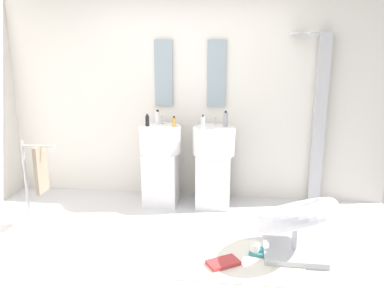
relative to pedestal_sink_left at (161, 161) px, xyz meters
The scene contains 18 objects.
ground_plane 1.44m from the pedestal_sink_left, 76.02° to the right, with size 4.80×3.60×0.04m, color silver.
rear_partition 0.90m from the pedestal_sink_left, 47.91° to the left, with size 4.80×0.10×2.60m, color silver.
pedestal_sink_left is the anchor object (origin of this frame).
pedestal_sink_right 0.64m from the pedestal_sink_left, ahead, with size 0.50×0.50×1.07m.
vanity_mirror_left 1.07m from the pedestal_sink_left, 90.00° to the left, with size 0.22×0.03×0.80m, color #8C9EA8.
vanity_mirror_right 1.25m from the pedestal_sink_left, 23.98° to the left, with size 0.22×0.03×0.80m, color #8C9EA8.
shower_column 1.95m from the pedestal_sink_left, ahead, with size 0.49×0.24×2.05m.
lounge_chair 1.85m from the pedestal_sink_left, 36.67° to the right, with size 1.10×1.10×0.65m.
towel_rack 1.40m from the pedestal_sink_left, 144.01° to the right, with size 0.37×0.22×0.95m.
area_rug 1.68m from the pedestal_sink_left, 52.39° to the right, with size 1.14×0.77×0.01m, color white.
magazine_teal 1.74m from the pedestal_sink_left, 43.73° to the right, with size 0.26×0.16×0.03m, color teal.
magazine_red 1.68m from the pedestal_sink_left, 58.84° to the right, with size 0.28×0.17×0.03m, color #B73838.
coffee_mug 1.67m from the pedestal_sink_left, 45.92° to the right, with size 0.09×0.09×0.10m, color white.
soap_bottle_black 0.52m from the pedestal_sink_left, behind, with size 0.05×0.05×0.15m.
soap_bottle_grey 0.93m from the pedestal_sink_left, ahead, with size 0.05×0.05×0.19m.
soap_bottle_white 0.53m from the pedestal_sink_left, 110.96° to the left, with size 0.06×0.06×0.17m.
soap_bottle_clear 0.75m from the pedestal_sink_left, 15.39° to the right, with size 0.04×0.04×0.17m.
soap_bottle_amber 0.52m from the pedestal_sink_left, ahead, with size 0.05×0.05×0.12m.
Camera 1 is at (0.61, -3.27, 1.93)m, focal length 37.39 mm.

